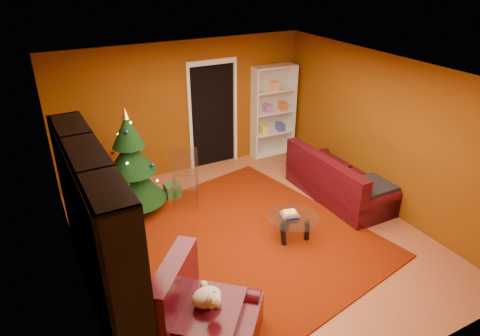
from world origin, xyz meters
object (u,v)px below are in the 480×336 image
rug (247,238)px  dog (207,297)px  gift_box_green (172,191)px  armchair (210,316)px  coffee_table (293,228)px  gift_box_red (124,181)px  sofa (340,175)px  media_unit (98,233)px  christmas_tree (131,164)px  acrylic_chair (185,183)px  gift_box_teal (120,213)px  white_bookshelf (273,112)px

rug → dog: dog is taller
rug → gift_box_green: gift_box_green is taller
armchair → coffee_table: 2.33m
gift_box_green → gift_box_red: (-0.69, 0.81, -0.03)m
sofa → media_unit: bearing=99.4°
christmas_tree → dog: christmas_tree is taller
acrylic_chair → christmas_tree: bearing=-173.6°
rug → christmas_tree: bearing=129.2°
gift_box_teal → sofa: size_ratio=0.16×
coffee_table → christmas_tree: bearing=134.8°
rug → media_unit: size_ratio=1.39×
gift_box_green → dog: 3.41m
media_unit → armchair: media_unit is taller
rug → acrylic_chair: 1.51m
armchair → sofa: (3.42, 1.97, 0.01)m
gift_box_green → media_unit: bearing=-126.9°
gift_box_teal → dog: bearing=-84.0°
media_unit → gift_box_green: 2.83m
gift_box_teal → christmas_tree: bearing=32.5°
coffee_table → armchair: bearing=-147.0°
gift_box_red → coffee_table: (1.90, -2.91, 0.10)m
gift_box_green → sofa: sofa is taller
gift_box_red → dog: dog is taller
armchair → sofa: sofa is taller
media_unit → gift_box_teal: 2.06m
gift_box_red → sofa: size_ratio=0.10×
christmas_tree → dog: (-0.03, -3.14, -0.26)m
armchair → sofa: size_ratio=0.54×
rug → gift_box_red: bearing=116.7°
gift_box_red → acrylic_chair: acrylic_chair is taller
gift_box_teal → acrylic_chair: acrylic_chair is taller
christmas_tree → gift_box_red: 1.25m
rug → sofa: (2.09, 0.37, 0.43)m
christmas_tree → gift_box_red: size_ratio=8.68×
media_unit → gift_box_green: bearing=51.5°
armchair → acrylic_chair: (0.84, 2.96, 0.03)m
sofa → acrylic_chair: (-2.58, 0.99, 0.02)m
acrylic_chair → media_unit: bearing=-111.3°
gift_box_teal → sofa: 3.88m
media_unit → armchair: 1.63m
white_bookshelf → armchair: size_ratio=1.82×
rug → acrylic_chair: acrylic_chair is taller
dog → gift_box_green: bearing=28.0°
armchair → acrylic_chair: size_ratio=1.20×
coffee_table → white_bookshelf: bearing=64.3°
christmas_tree → armchair: 3.24m
dog → media_unit: bearing=77.6°
white_bookshelf → sofa: size_ratio=0.98×
coffee_table → sofa: bearing=25.5°
white_bookshelf → gift_box_red: bearing=-178.4°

